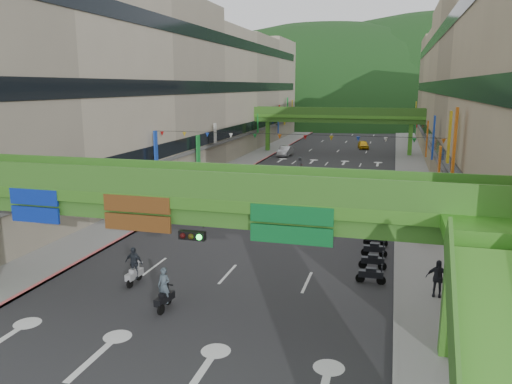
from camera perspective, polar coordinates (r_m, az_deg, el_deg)
name	(u,v)px	position (r m, az deg, el deg)	size (l,w,h in m)	color
road_slab	(322,168)	(64.44, 7.60, 2.69)	(18.00, 140.00, 0.02)	#28282B
sidewalk_left	(240,164)	(66.79, -1.80, 3.17)	(4.00, 140.00, 0.15)	gray
sidewalk_right	(412,172)	(63.91, 17.42, 2.22)	(4.00, 140.00, 0.15)	gray
curb_left	(254,165)	(66.25, -0.23, 3.12)	(0.20, 140.00, 0.18)	#CC5959
curb_right	(396,171)	(63.86, 15.72, 2.33)	(0.20, 140.00, 0.18)	gray
building_row_left	(183,93)	(68.76, -8.30, 11.17)	(12.80, 95.00, 19.00)	#9E937F
building_row_right	(490,94)	(63.88, 25.18, 10.11)	(12.80, 95.00, 19.00)	gray
overpass_near	(196,214)	(20.58, -6.86, -2.57)	(28.00, 12.27, 7.10)	#4C9E2D
overpass_far	(337,119)	(78.65, 9.24, 8.27)	(28.00, 2.20, 7.10)	#4C9E2D
hill_left	(324,117)	(174.93, 7.74, 8.54)	(168.00, 140.00, 112.00)	#1C4419
hill_right	(442,115)	(194.00, 20.48, 8.23)	(208.00, 176.00, 128.00)	#1C4419
bunting_string	(292,137)	(44.09, 4.18, 6.28)	(26.00, 0.36, 0.47)	black
scooter_rider_near	(164,290)	(24.22, -10.45, -11.00)	(0.69, 1.60, 2.07)	black
scooter_rider_mid	(319,185)	(48.58, 7.18, 0.81)	(0.89, 1.58, 1.92)	black
scooter_rider_left	(134,266)	(27.46, -13.79, -8.18)	(1.03, 1.60, 2.07)	#9FA0A6
scooter_rider_far	(300,165)	(60.11, 5.02, 3.06)	(0.85, 1.60, 2.04)	maroon
parked_scooter_row	(374,249)	(31.76, 13.37, -6.35)	(1.60, 9.35, 1.08)	black
car_silver	(285,151)	(75.24, 3.37, 4.68)	(1.60, 4.58, 1.51)	#B7B8BE
car_yellow	(363,145)	(85.86, 12.16, 5.29)	(1.59, 3.95, 1.34)	yellow
pedestrian_red	(423,234)	(34.81, 18.58, -4.52)	(0.79, 0.62, 1.64)	red
pedestrian_dark	(437,281)	(26.52, 20.00, -9.54)	(1.10, 0.46, 1.88)	#212229
pedestrian_blue	(407,226)	(36.47, 16.85, -3.73)	(0.73, 0.47, 1.56)	navy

